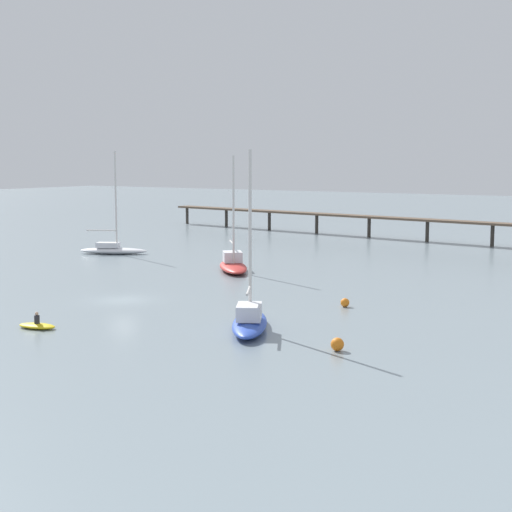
# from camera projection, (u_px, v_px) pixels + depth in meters

# --- Properties ---
(ground_plane) EXTENTS (400.00, 400.00, 0.00)m
(ground_plane) POSITION_uv_depth(u_px,v_px,m) (122.00, 300.00, 62.91)
(ground_plane) COLOR gray
(sailboat_blue) EXTENTS (6.12, 8.40, 11.93)m
(sailboat_blue) POSITION_uv_depth(u_px,v_px,m) (250.00, 319.00, 51.56)
(sailboat_blue) COLOR #2D4CB7
(sailboat_blue) RESTS_ON ground_plane
(sailboat_white) EXTENTS (8.30, 5.57, 12.24)m
(sailboat_white) POSITION_uv_depth(u_px,v_px,m) (113.00, 248.00, 93.57)
(sailboat_white) COLOR white
(sailboat_white) RESTS_ON ground_plane
(sailboat_red) EXTENTS (7.73, 8.46, 11.67)m
(sailboat_red) POSITION_uv_depth(u_px,v_px,m) (233.00, 264.00, 79.33)
(sailboat_red) COLOR red
(sailboat_red) RESTS_ON ground_plane
(dinghy_yellow) EXTENTS (2.95, 1.77, 1.14)m
(dinghy_yellow) POSITION_uv_depth(u_px,v_px,m) (37.00, 325.00, 52.33)
(dinghy_yellow) COLOR yellow
(dinghy_yellow) RESTS_ON ground_plane
(mooring_buoy_mid) EXTENTS (0.69, 0.69, 0.69)m
(mooring_buoy_mid) POSITION_uv_depth(u_px,v_px,m) (345.00, 303.00, 59.95)
(mooring_buoy_mid) COLOR orange
(mooring_buoy_mid) RESTS_ON ground_plane
(mooring_buoy_inner) EXTENTS (0.80, 0.80, 0.80)m
(mooring_buoy_inner) POSITION_uv_depth(u_px,v_px,m) (337.00, 344.00, 46.17)
(mooring_buoy_inner) COLOR orange
(mooring_buoy_inner) RESTS_ON ground_plane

